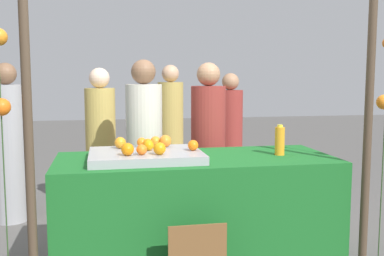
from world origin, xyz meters
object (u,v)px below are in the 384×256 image
object	(u,v)px
stall_counter	(196,213)
orange_0	(120,143)
vendor_left	(144,156)
orange_1	(165,141)
vendor_right	(208,155)
juice_bottle	(280,141)

from	to	relation	value
stall_counter	orange_0	size ratio (longest dim) A/B	23.81
vendor_left	stall_counter	bearing A→B (deg)	-66.75
orange_0	vendor_left	size ratio (longest dim) A/B	0.05
stall_counter	orange_1	world-z (taller)	orange_1
orange_0	vendor_right	world-z (taller)	vendor_right
orange_0	juice_bottle	distance (m)	1.20
orange_0	orange_1	size ratio (longest dim) A/B	0.94
stall_counter	vendor_left	xyz separation A→B (m)	(-0.32, 0.74, 0.31)
orange_1	vendor_right	distance (m)	0.81
orange_1	vendor_left	size ratio (longest dim) A/B	0.06
juice_bottle	vendor_right	distance (m)	0.90
orange_0	orange_1	bearing A→B (deg)	1.37
orange_1	juice_bottle	size ratio (longest dim) A/B	0.40
orange_1	vendor_right	size ratio (longest dim) A/B	0.06
vendor_right	orange_1	bearing A→B (deg)	-127.62
orange_0	juice_bottle	world-z (taller)	juice_bottle
juice_bottle	vendor_left	size ratio (longest dim) A/B	0.15
orange_1	vendor_left	world-z (taller)	vendor_left
stall_counter	vendor_right	world-z (taller)	vendor_right
orange_0	vendor_right	size ratio (longest dim) A/B	0.05
vendor_right	orange_0	bearing A→B (deg)	-142.43
juice_bottle	vendor_right	xyz separation A→B (m)	(-0.37, 0.79, -0.23)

